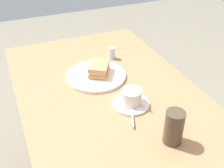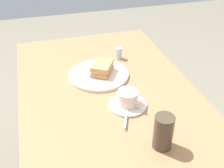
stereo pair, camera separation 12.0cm
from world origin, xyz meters
name	(u,v)px [view 2 (the right image)]	position (x,y,z in m)	size (l,w,h in m)	color
dining_table	(110,117)	(0.00, 0.00, 0.58)	(1.22, 0.73, 0.70)	#A27049
sandwich_plate	(99,75)	(-0.15, -0.01, 0.71)	(0.27, 0.27, 0.01)	silver
sandwich_front	(102,68)	(-0.15, 0.01, 0.74)	(0.14, 0.13, 0.05)	tan
coffee_saucer	(128,105)	(0.09, 0.05, 0.71)	(0.15, 0.15, 0.01)	silver
coffee_cup	(128,98)	(0.09, 0.05, 0.74)	(0.10, 0.08, 0.06)	silver
spoon	(126,116)	(0.16, 0.02, 0.72)	(0.10, 0.05, 0.01)	silver
salt_shaker	(119,53)	(-0.29, 0.13, 0.73)	(0.03, 0.03, 0.06)	silver
drinking_glass	(163,132)	(0.33, 0.09, 0.76)	(0.06, 0.06, 0.12)	#483C2C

